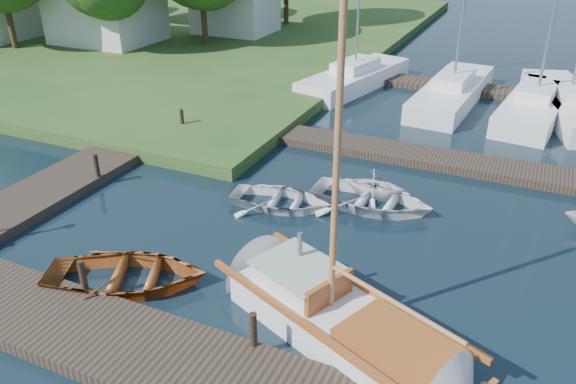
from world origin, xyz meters
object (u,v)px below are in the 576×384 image
at_px(mooring_post_4, 96,165).
at_px(tender_b, 376,183).
at_px(mooring_post_2, 253,329).
at_px(tender_a, 280,197).
at_px(sailboat, 342,324).
at_px(marina_boat_2, 535,104).
at_px(house_c, 235,1).
at_px(dinghy, 126,271).
at_px(tender_c, 371,196).
at_px(mooring_post_5, 182,119).
at_px(marina_boat_1, 452,90).
at_px(marina_boat_3, 568,102).
at_px(house_a, 105,2).
at_px(marina_boat_0, 355,76).
at_px(mooring_post_1, 83,276).

bearing_deg(mooring_post_4, tender_b, 18.71).
bearing_deg(mooring_post_2, tender_a, 110.44).
height_order(sailboat, marina_boat_2, marina_boat_2).
relative_size(mooring_post_2, house_c, 0.15).
distance_m(dinghy, tender_c, 7.70).
xyz_separation_m(mooring_post_5, tender_b, (8.74, -2.04, -0.18)).
height_order(dinghy, marina_boat_1, marina_boat_1).
distance_m(mooring_post_2, tender_b, 7.97).
bearing_deg(marina_boat_3, house_a, 70.50).
distance_m(mooring_post_5, house_a, 17.18).
bearing_deg(marina_boat_0, tender_b, -145.09).
relative_size(mooring_post_1, tender_b, 0.40).
bearing_deg(tender_c, dinghy, 148.22).
xyz_separation_m(tender_a, house_c, (-13.22, 20.88, 2.25)).
bearing_deg(mooring_post_2, dinghy, 167.69).
relative_size(tender_a, marina_boat_0, 0.30).
xyz_separation_m(mooring_post_1, marina_boat_0, (0.23, 19.35, -0.13)).
bearing_deg(house_c, tender_b, -50.41).
height_order(mooring_post_1, tender_a, mooring_post_1).
relative_size(mooring_post_2, marina_boat_1, 0.07).
distance_m(mooring_post_1, tender_b, 9.27).
bearing_deg(mooring_post_5, mooring_post_1, -68.20).
bearing_deg(tender_a, mooring_post_5, 51.31).
distance_m(mooring_post_5, marina_boat_3, 17.01).
height_order(mooring_post_1, marina_boat_3, marina_boat_3).
bearing_deg(tender_b, marina_boat_1, -3.66).
distance_m(mooring_post_1, tender_a, 6.52).
bearing_deg(tender_a, marina_boat_1, -19.90).
bearing_deg(tender_b, mooring_post_1, 148.01).
distance_m(mooring_post_2, marina_boat_2, 18.92).
xyz_separation_m(mooring_post_2, mooring_post_5, (-8.50, 10.00, 0.00)).
height_order(sailboat, marina_boat_1, marina_boat_1).
xyz_separation_m(marina_boat_3, house_a, (-27.24, 1.70, 2.39)).
height_order(mooring_post_2, tender_b, mooring_post_2).
bearing_deg(mooring_post_4, marina_boat_1, 56.54).
bearing_deg(mooring_post_5, marina_boat_1, 44.14).
distance_m(mooring_post_5, sailboat, 13.24).
distance_m(tender_c, marina_boat_3, 13.20).
xyz_separation_m(sailboat, marina_boat_2, (2.93, 17.10, 0.23)).
height_order(dinghy, tender_b, tender_b).
relative_size(sailboat, tender_b, 4.96).
bearing_deg(mooring_post_1, mooring_post_5, 111.80).
height_order(mooring_post_2, mooring_post_5, same).
bearing_deg(dinghy, house_a, 17.44).
height_order(mooring_post_1, mooring_post_5, same).
bearing_deg(mooring_post_1, marina_boat_2, 64.18).
bearing_deg(marina_boat_1, house_a, 88.77).
distance_m(tender_c, marina_boat_0, 12.92).
distance_m(mooring_post_2, dinghy, 4.10).
relative_size(mooring_post_5, marina_boat_2, 0.07).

